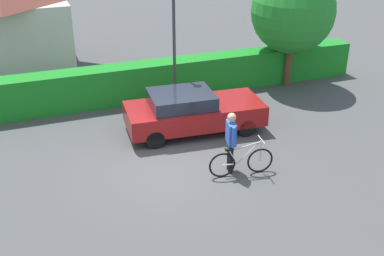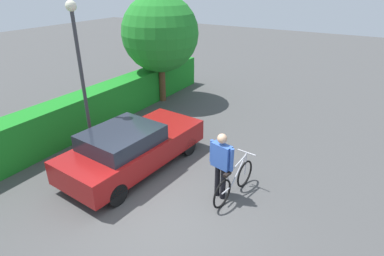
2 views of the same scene
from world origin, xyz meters
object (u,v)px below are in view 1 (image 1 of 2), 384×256
at_px(person_rider, 231,138).
at_px(street_lamp, 174,31).
at_px(tree_kerbside, 293,11).
at_px(parked_car_near, 192,111).
at_px(bicycle, 241,162).

distance_m(person_rider, street_lamp, 4.63).
bearing_deg(tree_kerbside, street_lamp, -169.23).
distance_m(parked_car_near, person_rider, 2.67).
bearing_deg(street_lamp, tree_kerbside, 10.77).
bearing_deg(street_lamp, bicycle, -85.92).
height_order(parked_car_near, tree_kerbside, tree_kerbside).
xyz_separation_m(bicycle, person_rider, (-0.20, 0.28, 0.62)).
bearing_deg(street_lamp, person_rider, -88.38).
bearing_deg(person_rider, parked_car_near, 92.32).
distance_m(parked_car_near, tree_kerbside, 5.97).
relative_size(parked_car_near, bicycle, 2.47).
relative_size(parked_car_near, tree_kerbside, 0.98).
height_order(bicycle, street_lamp, street_lamp).
relative_size(bicycle, tree_kerbside, 0.40).
height_order(person_rider, tree_kerbside, tree_kerbside).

